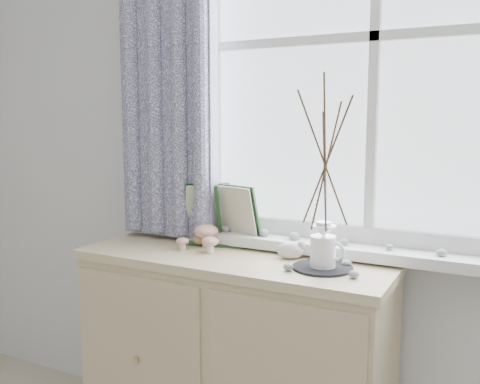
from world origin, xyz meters
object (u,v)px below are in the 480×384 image
(toadstool_cluster, at_px, (204,235))
(twig_pitcher, at_px, (325,158))
(sideboard, at_px, (234,362))
(botanical_book, at_px, (217,215))

(toadstool_cluster, bearing_deg, twig_pitcher, -6.43)
(sideboard, distance_m, twig_pitcher, 0.88)
(botanical_book, distance_m, twig_pitcher, 0.56)
(sideboard, bearing_deg, twig_pitcher, -2.94)
(sideboard, relative_size, botanical_book, 3.22)
(toadstool_cluster, relative_size, twig_pitcher, 0.27)
(sideboard, xyz_separation_m, twig_pitcher, (0.36, -0.02, 0.81))
(botanical_book, height_order, twig_pitcher, twig_pitcher)
(sideboard, xyz_separation_m, toadstool_cluster, (-0.15, 0.04, 0.48))
(sideboard, distance_m, botanical_book, 0.58)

